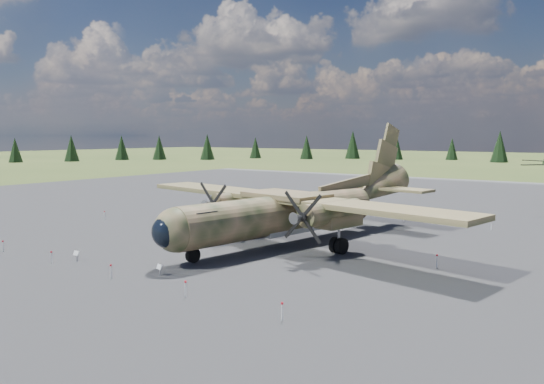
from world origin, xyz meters
The scene contains 7 objects.
ground centered at (0.00, 0.00, 0.00)m, with size 500.00×500.00×0.00m, color #525B28.
apron centered at (0.00, 10.00, 0.00)m, with size 120.00×120.00×0.04m, color #5D5E63.
transport_plane centered at (5.06, 1.38, 2.86)m, with size 30.21×27.18×9.95m.
info_placard_left centered at (-3.35, -12.11, 0.48)m, with size 0.47×0.24×0.72m.
info_placard_right centered at (3.76, -11.38, 0.45)m, with size 0.46×0.25×0.68m.
barrier_fence centered at (-0.46, -0.08, 0.51)m, with size 33.12×29.62×0.85m.
treeline centered at (2.35, -1.44, 4.62)m, with size 305.93×311.48×10.96m.
Camera 1 is at (26.97, -32.45, 8.24)m, focal length 35.00 mm.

